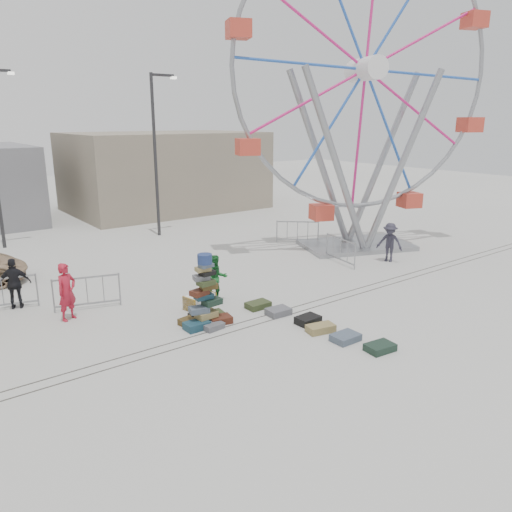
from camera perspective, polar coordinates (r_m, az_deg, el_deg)
ground at (r=14.39m, az=1.50°, el=-8.61°), size 90.00×90.00×0.00m
track_line_near at (r=14.82m, az=0.04°, el=-7.85°), size 40.00×0.04×0.01m
track_line_far at (r=15.12m, az=-0.88°, el=-7.37°), size 40.00×0.04×0.01m
building_right at (r=34.04m, az=-10.37°, el=9.53°), size 12.00×8.00×5.00m
lamp_post_right at (r=25.91m, az=-11.30°, el=12.10°), size 1.41×0.25×8.00m
suitcase_tower at (r=14.72m, az=-5.84°, el=-5.59°), size 1.50×1.34×2.15m
ferris_wheel at (r=23.32m, az=12.27°, el=17.63°), size 11.35×4.52×13.99m
steamer_trunk at (r=16.11m, az=-6.45°, el=-5.16°), size 1.05×0.75×0.45m
row_case_0 at (r=16.05m, az=0.23°, el=-5.61°), size 0.76×0.50×0.20m
row_case_1 at (r=15.52m, az=2.58°, el=-6.36°), size 0.74×0.56×0.21m
row_case_2 at (r=14.94m, az=5.96°, el=-7.28°), size 0.73×0.55×0.23m
row_case_3 at (r=14.43m, az=7.40°, el=-8.20°), size 0.87×0.60×0.22m
row_case_4 at (r=13.99m, az=10.19°, el=-9.15°), size 0.76×0.55×0.20m
row_case_5 at (r=13.62m, az=13.99°, el=-10.10°), size 0.81×0.60×0.20m
barricade_dummy_b at (r=17.62m, az=-26.98°, el=-3.86°), size 1.96×0.61×1.10m
barricade_dummy_c at (r=16.68m, az=-18.75°, el=-3.99°), size 1.94×0.69×1.10m
barricade_wheel_front at (r=21.07m, az=9.62°, el=0.61°), size 0.48×1.98×1.10m
barricade_wheel_back at (r=24.30m, az=4.76°, el=2.76°), size 1.58×1.38×1.10m
pedestrian_red at (r=15.92m, az=-20.81°, el=-3.84°), size 0.76×0.65×1.76m
pedestrian_green at (r=16.47m, az=-4.56°, el=-2.57°), size 0.90×0.78×1.57m
pedestrian_black at (r=17.55m, az=-25.85°, el=-2.86°), size 1.04×0.67×1.64m
pedestrian_grey at (r=21.74m, az=15.02°, el=1.51°), size 1.01×1.23×1.66m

